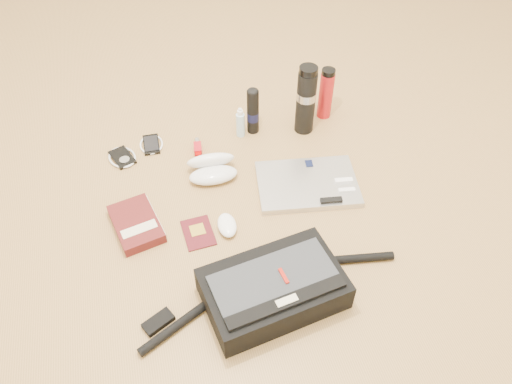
# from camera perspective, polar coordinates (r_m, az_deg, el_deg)

# --- Properties ---
(ground) EXTENTS (4.00, 4.00, 0.00)m
(ground) POSITION_cam_1_polar(r_m,az_deg,el_deg) (1.70, 0.32, -3.39)
(ground) COLOR #A37A44
(ground) RESTS_ON ground
(messenger_bag) EXTENTS (0.82, 0.31, 0.11)m
(messenger_bag) POSITION_cam_1_polar(r_m,az_deg,el_deg) (1.48, 1.93, -10.98)
(messenger_bag) COLOR black
(messenger_bag) RESTS_ON ground
(laptop) EXTENTS (0.39, 0.30, 0.03)m
(laptop) POSITION_cam_1_polar(r_m,az_deg,el_deg) (1.81, 5.94, 0.91)
(laptop) COLOR #B9B9BC
(laptop) RESTS_ON ground
(book) EXTENTS (0.18, 0.24, 0.04)m
(book) POSITION_cam_1_polar(r_m,az_deg,el_deg) (1.72, -13.48, -3.56)
(book) COLOR #4C1313
(book) RESTS_ON ground
(passport) EXTENTS (0.10, 0.14, 0.01)m
(passport) POSITION_cam_1_polar(r_m,az_deg,el_deg) (1.68, -6.62, -4.63)
(passport) COLOR #490E15
(passport) RESTS_ON ground
(mouse) EXTENTS (0.07, 0.11, 0.03)m
(mouse) POSITION_cam_1_polar(r_m,az_deg,el_deg) (1.67, -3.33, -3.80)
(mouse) COLOR white
(mouse) RESTS_ON ground
(sunglasses_case) EXTENTS (0.18, 0.16, 0.10)m
(sunglasses_case) POSITION_cam_1_polar(r_m,az_deg,el_deg) (1.84, -5.05, 2.76)
(sunglasses_case) COLOR silver
(sunglasses_case) RESTS_ON ground
(ipod) EXTENTS (0.13, 0.13, 0.01)m
(ipod) POSITION_cam_1_polar(r_m,az_deg,el_deg) (1.98, -15.04, 3.84)
(ipod) COLOR black
(ipod) RESTS_ON ground
(phone) EXTENTS (0.09, 0.12, 0.01)m
(phone) POSITION_cam_1_polar(r_m,az_deg,el_deg) (2.01, -11.87, 5.36)
(phone) COLOR black
(phone) RESTS_ON ground
(inhaler) EXTENTS (0.04, 0.10, 0.03)m
(inhaler) POSITION_cam_1_polar(r_m,az_deg,el_deg) (1.96, -6.68, 5.03)
(inhaler) COLOR #A8131C
(inhaler) RESTS_ON ground
(spray_bottle) EXTENTS (0.04, 0.04, 0.13)m
(spray_bottle) POSITION_cam_1_polar(r_m,az_deg,el_deg) (1.99, -1.79, 7.81)
(spray_bottle) COLOR #A5CDE2
(spray_bottle) RESTS_ON ground
(aerosol_can) EXTENTS (0.06, 0.06, 0.20)m
(aerosol_can) POSITION_cam_1_polar(r_m,az_deg,el_deg) (1.98, -0.36, 9.27)
(aerosol_can) COLOR black
(aerosol_can) RESTS_ON ground
(thermos_black) EXTENTS (0.09, 0.09, 0.29)m
(thermos_black) POSITION_cam_1_polar(r_m,az_deg,el_deg) (1.97, 5.73, 10.45)
(thermos_black) COLOR black
(thermos_black) RESTS_ON ground
(thermos_red) EXTENTS (0.07, 0.07, 0.22)m
(thermos_red) POSITION_cam_1_polar(r_m,az_deg,el_deg) (2.08, 8.00, 11.08)
(thermos_red) COLOR #B0181C
(thermos_red) RESTS_ON ground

